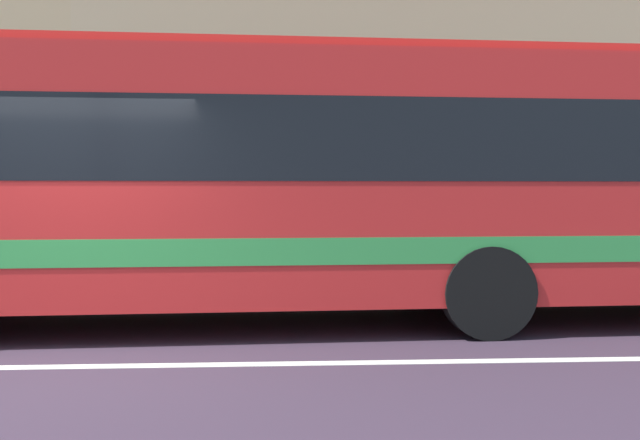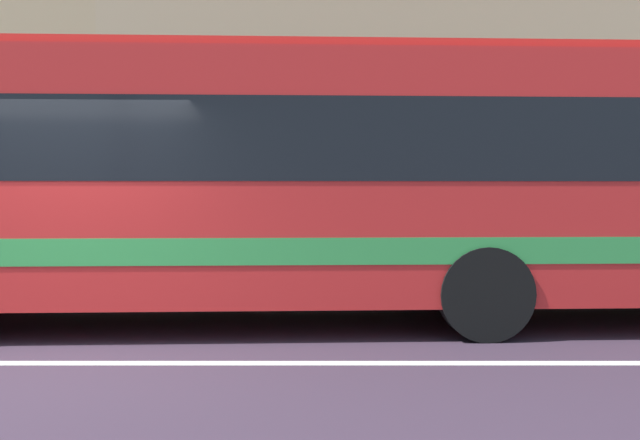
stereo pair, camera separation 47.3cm
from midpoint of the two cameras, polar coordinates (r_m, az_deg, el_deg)
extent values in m
plane|color=#3A2A3B|center=(7.02, -22.96, -10.87)|extent=(160.00, 160.00, 0.00)
cube|color=silver|center=(7.02, -22.96, -10.83)|extent=(60.00, 0.16, 0.01)
cube|color=#1F4A27|center=(11.98, -7.68, -2.82)|extent=(23.18, 1.10, 1.01)
cube|color=tan|center=(24.00, 14.47, 15.33)|extent=(24.26, 10.74, 14.00)
cube|color=red|center=(8.61, 4.57, 3.20)|extent=(12.25, 3.04, 2.72)
cube|color=black|center=(8.62, 4.58, 5.91)|extent=(11.52, 3.03, 0.87)
cube|color=green|center=(8.63, 4.56, -1.78)|extent=(12.00, 3.05, 0.28)
cube|color=red|center=(8.75, 4.60, 12.55)|extent=(11.74, 2.62, 0.12)
cylinder|color=black|center=(7.76, 11.66, -5.72)|extent=(1.01, 0.33, 1.00)
cylinder|color=black|center=(9.94, 7.68, -3.92)|extent=(1.01, 0.33, 1.00)
camera|label=1|loc=(0.24, -91.55, -0.06)|focal=39.80mm
camera|label=2|loc=(0.24, 88.45, 0.06)|focal=39.80mm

